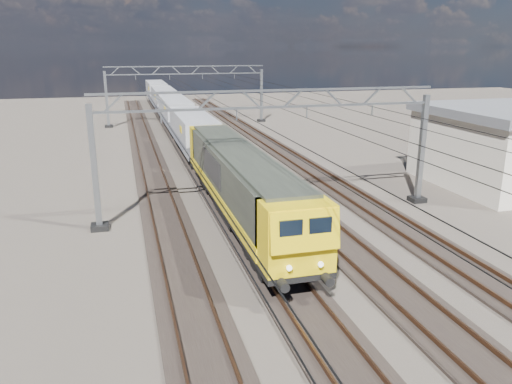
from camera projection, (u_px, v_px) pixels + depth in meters
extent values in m
plane|color=#29241F|center=(294.00, 239.00, 25.09)|extent=(160.00, 160.00, 0.00)
cube|color=black|center=(175.00, 250.00, 23.57)|extent=(2.60, 140.00, 0.12)
cube|color=#533521|center=(159.00, 249.00, 23.34)|extent=(0.08, 140.00, 0.16)
cube|color=#533521|center=(190.00, 245.00, 23.70)|extent=(0.08, 140.00, 0.16)
cube|color=black|center=(256.00, 242.00, 24.57)|extent=(2.60, 140.00, 0.12)
cube|color=#533521|center=(242.00, 240.00, 24.34)|extent=(0.08, 140.00, 0.16)
cube|color=#533521|center=(270.00, 237.00, 24.70)|extent=(0.08, 140.00, 0.16)
cube|color=black|center=(331.00, 234.00, 25.57)|extent=(2.60, 140.00, 0.12)
cube|color=#533521|center=(318.00, 233.00, 25.34)|extent=(0.08, 140.00, 0.16)
cube|color=#533521|center=(344.00, 230.00, 25.70)|extent=(0.08, 140.00, 0.16)
cube|color=black|center=(401.00, 227.00, 26.57)|extent=(2.60, 140.00, 0.12)
cube|color=#533521|center=(389.00, 226.00, 26.35)|extent=(0.08, 140.00, 0.16)
cube|color=#533521|center=(413.00, 223.00, 26.71)|extent=(0.08, 140.00, 0.16)
cube|color=gray|center=(94.00, 169.00, 25.49)|extent=(0.30, 0.30, 6.60)
cube|color=gray|center=(422.00, 150.00, 30.25)|extent=(0.30, 0.30, 6.60)
cube|color=black|center=(100.00, 227.00, 26.38)|extent=(0.90, 0.90, 0.30)
cube|color=black|center=(417.00, 199.00, 31.13)|extent=(0.90, 0.90, 0.30)
cube|color=gray|center=(273.00, 90.00, 26.82)|extent=(19.30, 0.18, 0.12)
cube|color=gray|center=(272.00, 107.00, 27.07)|extent=(19.30, 0.18, 0.12)
cube|color=gray|center=(113.00, 103.00, 24.87)|extent=(1.03, 0.10, 0.94)
cube|color=gray|center=(161.00, 102.00, 25.46)|extent=(1.03, 0.10, 0.94)
cube|color=gray|center=(207.00, 101.00, 26.05)|extent=(1.03, 0.10, 0.94)
cube|color=gray|center=(251.00, 99.00, 26.65)|extent=(1.03, 0.10, 0.94)
cube|color=gray|center=(293.00, 98.00, 27.24)|extent=(1.03, 0.10, 0.94)
cube|color=gray|center=(333.00, 97.00, 27.84)|extent=(1.03, 0.10, 0.94)
cube|color=gray|center=(372.00, 96.00, 28.43)|extent=(1.03, 0.10, 0.94)
cube|color=gray|center=(409.00, 95.00, 29.02)|extent=(1.03, 0.10, 0.94)
cube|color=gray|center=(161.00, 117.00, 25.66)|extent=(0.06, 0.06, 0.65)
cube|color=gray|center=(237.00, 114.00, 26.66)|extent=(0.06, 0.06, 0.65)
cube|color=gray|center=(307.00, 112.00, 27.66)|extent=(0.06, 0.06, 0.65)
cube|color=gray|center=(372.00, 110.00, 28.66)|extent=(0.06, 0.06, 0.65)
cube|color=gray|center=(107.00, 100.00, 58.86)|extent=(0.30, 0.30, 6.60)
cube|color=gray|center=(261.00, 96.00, 63.61)|extent=(0.30, 0.30, 6.60)
cube|color=black|center=(109.00, 126.00, 59.74)|extent=(0.90, 0.90, 0.30)
cube|color=black|center=(261.00, 120.00, 64.49)|extent=(0.90, 0.90, 0.30)
cube|color=gray|center=(186.00, 66.00, 60.19)|extent=(19.30, 0.18, 0.12)
cube|color=gray|center=(186.00, 74.00, 60.44)|extent=(19.30, 0.18, 0.12)
cube|color=gray|center=(115.00, 71.00, 58.23)|extent=(1.03, 0.10, 0.94)
cube|color=gray|center=(136.00, 71.00, 58.83)|extent=(1.03, 0.10, 0.94)
cube|color=gray|center=(156.00, 70.00, 59.42)|extent=(1.03, 0.10, 0.94)
cube|color=gray|center=(176.00, 70.00, 60.01)|extent=(1.03, 0.10, 0.94)
cube|color=gray|center=(196.00, 70.00, 60.61)|extent=(1.03, 0.10, 0.94)
cube|color=gray|center=(215.00, 70.00, 61.20)|extent=(1.03, 0.10, 0.94)
cube|color=gray|center=(234.00, 69.00, 61.80)|extent=(1.03, 0.10, 0.94)
cube|color=gray|center=(252.00, 69.00, 62.39)|extent=(1.03, 0.10, 0.94)
cube|color=gray|center=(136.00, 77.00, 59.03)|extent=(0.06, 0.06, 0.65)
cube|color=gray|center=(170.00, 77.00, 60.03)|extent=(0.06, 0.06, 0.65)
cube|color=gray|center=(203.00, 76.00, 61.03)|extent=(0.06, 0.06, 0.65)
cube|color=gray|center=(234.00, 76.00, 62.03)|extent=(0.06, 0.06, 0.65)
cylinder|color=black|center=(156.00, 114.00, 29.46)|extent=(0.03, 140.00, 0.03)
cylinder|color=black|center=(155.00, 105.00, 29.32)|extent=(0.03, 140.00, 0.03)
cylinder|color=black|center=(222.00, 112.00, 30.46)|extent=(0.03, 140.00, 0.03)
cylinder|color=black|center=(222.00, 103.00, 30.32)|extent=(0.03, 140.00, 0.03)
cylinder|color=black|center=(284.00, 109.00, 31.46)|extent=(0.03, 140.00, 0.03)
cylinder|color=black|center=(284.00, 101.00, 31.32)|extent=(0.03, 140.00, 0.03)
cylinder|color=black|center=(343.00, 108.00, 32.46)|extent=(0.03, 140.00, 0.03)
cylinder|color=black|center=(343.00, 100.00, 32.32)|extent=(0.03, 140.00, 0.03)
cube|color=black|center=(274.00, 253.00, 21.56)|extent=(2.20, 3.60, 0.60)
cube|color=black|center=(218.00, 179.00, 33.61)|extent=(2.20, 3.60, 0.60)
cube|color=black|center=(240.00, 201.00, 27.48)|extent=(2.65, 20.00, 0.25)
cube|color=black|center=(240.00, 208.00, 27.58)|extent=(2.20, 4.50, 0.75)
cube|color=#272B24|center=(240.00, 176.00, 27.08)|extent=(2.65, 17.00, 2.60)
cube|color=yellow|center=(216.00, 196.00, 27.02)|extent=(0.04, 17.00, 0.60)
cube|color=yellow|center=(263.00, 192.00, 27.70)|extent=(0.04, 17.00, 0.60)
cube|color=black|center=(211.00, 167.00, 27.57)|extent=(0.05, 5.00, 1.40)
cube|color=black|center=(259.00, 164.00, 28.25)|extent=(0.05, 5.00, 1.40)
cube|color=#272B24|center=(239.00, 151.00, 26.70)|extent=(2.25, 18.00, 0.15)
cube|color=yellow|center=(295.00, 235.00, 18.65)|extent=(2.65, 1.80, 2.60)
cube|color=yellow|center=(305.00, 231.00, 17.63)|extent=(2.60, 0.46, 1.52)
cube|color=black|center=(291.00, 231.00, 17.37)|extent=(0.85, 0.08, 0.75)
cube|color=black|center=(320.00, 228.00, 17.64)|extent=(0.85, 0.08, 0.75)
cylinder|color=black|center=(283.00, 285.00, 17.71)|extent=(0.36, 0.50, 0.36)
cylinder|color=black|center=(328.00, 280.00, 18.14)|extent=(0.36, 0.50, 0.36)
cylinder|color=white|center=(289.00, 268.00, 17.70)|extent=(0.20, 0.08, 0.20)
cylinder|color=white|center=(321.00, 264.00, 18.00)|extent=(0.20, 0.08, 0.20)
cube|color=yellow|center=(210.00, 145.00, 35.51)|extent=(2.65, 1.80, 2.60)
cube|color=yellow|center=(208.00, 136.00, 36.26)|extent=(2.60, 0.46, 1.52)
cube|color=black|center=(200.00, 135.00, 36.18)|extent=(0.85, 0.08, 0.75)
cube|color=black|center=(215.00, 134.00, 36.46)|extent=(0.85, 0.08, 0.75)
cylinder|color=black|center=(196.00, 162.00, 36.81)|extent=(0.36, 0.50, 0.36)
cylinder|color=black|center=(219.00, 160.00, 37.23)|extent=(0.36, 0.50, 0.36)
cylinder|color=white|center=(200.00, 154.00, 36.61)|extent=(0.20, 0.08, 0.20)
cylinder|color=white|center=(216.00, 153.00, 36.91)|extent=(0.20, 0.08, 0.20)
cube|color=black|center=(202.00, 159.00, 39.83)|extent=(2.20, 2.60, 0.55)
cube|color=black|center=(187.00, 139.00, 48.17)|extent=(2.20, 2.60, 0.55)
cube|color=black|center=(194.00, 144.00, 43.90)|extent=(2.40, 13.00, 0.20)
cube|color=gray|center=(193.00, 124.00, 43.42)|extent=(2.80, 12.00, 1.80)
cube|color=#47494F|center=(183.00, 139.00, 43.53)|extent=(1.48, 12.00, 1.36)
cube|color=#47494F|center=(204.00, 138.00, 44.00)|extent=(1.48, 12.00, 1.36)
cube|color=yellow|center=(181.00, 129.00, 40.25)|extent=(0.04, 1.20, 0.50)
cube|color=black|center=(181.00, 131.00, 52.99)|extent=(2.20, 2.60, 0.55)
cube|color=black|center=(172.00, 119.00, 61.33)|extent=(2.20, 2.60, 0.55)
cube|color=black|center=(176.00, 122.00, 57.06)|extent=(2.40, 13.00, 0.20)
cube|color=gray|center=(175.00, 106.00, 56.58)|extent=(2.80, 12.00, 1.80)
cube|color=#47494F|center=(167.00, 118.00, 56.69)|extent=(1.48, 12.00, 1.36)
cube|color=#47494F|center=(184.00, 117.00, 57.16)|extent=(1.48, 12.00, 1.36)
cube|color=yellow|center=(165.00, 109.00, 53.41)|extent=(0.04, 1.20, 0.50)
cube|color=black|center=(168.00, 114.00, 66.15)|extent=(2.20, 2.60, 0.55)
cube|color=black|center=(162.00, 107.00, 74.49)|extent=(2.20, 2.60, 0.55)
cube|color=black|center=(164.00, 108.00, 70.22)|extent=(2.40, 13.00, 0.20)
cube|color=gray|center=(164.00, 95.00, 69.74)|extent=(2.80, 12.00, 1.80)
cube|color=#47494F|center=(157.00, 104.00, 69.85)|extent=(1.48, 12.00, 1.36)
cube|color=#47494F|center=(171.00, 104.00, 70.33)|extent=(1.48, 12.00, 1.36)
cube|color=yellow|center=(155.00, 97.00, 66.57)|extent=(0.04, 1.20, 0.50)
cube|color=black|center=(159.00, 103.00, 79.31)|extent=(2.20, 2.60, 0.55)
cube|color=black|center=(155.00, 98.00, 87.65)|extent=(2.20, 2.60, 0.55)
cube|color=black|center=(157.00, 98.00, 83.38)|extent=(2.40, 13.00, 0.20)
cube|color=gray|center=(156.00, 87.00, 82.90)|extent=(2.80, 12.00, 1.80)
cube|color=#47494F|center=(151.00, 95.00, 83.01)|extent=(1.48, 12.00, 1.36)
cube|color=#47494F|center=(162.00, 95.00, 83.49)|extent=(1.48, 12.00, 1.36)
cube|color=yellow|center=(149.00, 88.00, 79.73)|extent=(0.04, 1.20, 0.50)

